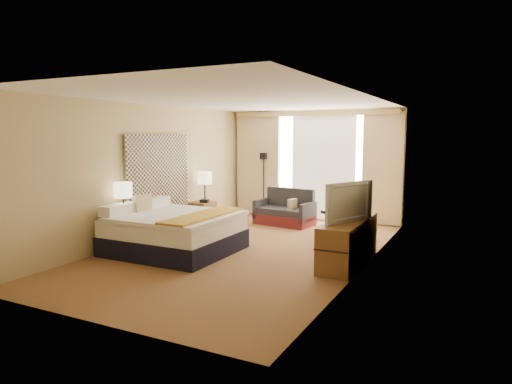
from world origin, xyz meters
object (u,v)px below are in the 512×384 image
at_px(television, 344,201).
at_px(desk_chair, 332,213).
at_px(bed, 174,232).
at_px(loveseat, 285,213).
at_px(media_dresser, 348,242).
at_px(lamp_left, 123,191).
at_px(floor_lamp, 264,171).
at_px(lamp_right, 205,178).
at_px(nightstand_right, 202,214).
at_px(nightstand_left, 122,236).

bearing_deg(television, desk_chair, 44.30).
height_order(bed, loveseat, bed).
relative_size(media_dresser, lamp_left, 2.75).
distance_m(bed, floor_lamp, 4.03).
relative_size(floor_lamp, lamp_left, 2.41).
distance_m(bed, lamp_right, 2.42).
relative_size(nightstand_right, desk_chair, 0.59).
height_order(desk_chair, lamp_left, lamp_left).
height_order(desk_chair, television, television).
xyz_separation_m(loveseat, television, (2.09, -2.62, 0.74)).
xyz_separation_m(nightstand_left, bed, (0.81, 0.40, 0.08)).
bearing_deg(floor_lamp, bed, -87.18).
height_order(nightstand_left, television, television).
xyz_separation_m(loveseat, lamp_left, (-1.56, -3.47, 0.79)).
xyz_separation_m(desk_chair, lamp_right, (-2.75, -0.55, 0.65)).
relative_size(bed, lamp_right, 3.00).
height_order(media_dresser, floor_lamp, floor_lamp).
distance_m(media_dresser, bed, 2.96).
distance_m(nightstand_right, television, 4.04).
xyz_separation_m(nightstand_right, bed, (0.81, -2.10, 0.08)).
relative_size(bed, television, 1.86).
xyz_separation_m(floor_lamp, lamp_right, (-0.59, -1.77, -0.05)).
height_order(floor_lamp, television, floor_lamp).
bearing_deg(desk_chair, nightstand_left, -108.73).
distance_m(media_dresser, television, 0.67).
xyz_separation_m(loveseat, floor_lamp, (-0.94, 0.81, 0.85)).
height_order(nightstand_left, lamp_left, lamp_left).
distance_m(lamp_left, lamp_right, 2.51).
xyz_separation_m(floor_lamp, desk_chair, (2.16, -1.22, -0.70)).
distance_m(nightstand_right, media_dresser, 3.97).
bearing_deg(media_dresser, floor_lamp, 133.07).
bearing_deg(bed, media_dresser, 12.67).
bearing_deg(loveseat, media_dresser, -42.09).
relative_size(loveseat, floor_lamp, 0.87).
relative_size(media_dresser, floor_lamp, 1.14).
relative_size(loveseat, desk_chair, 1.47).
distance_m(floor_lamp, lamp_left, 4.33).
bearing_deg(television, lamp_right, 88.19).
xyz_separation_m(desk_chair, lamp_left, (-2.78, -3.07, 0.64)).
bearing_deg(floor_lamp, lamp_left, -98.19).
xyz_separation_m(nightstand_left, loveseat, (1.56, 3.54, -0.01)).
bearing_deg(bed, nightstand_right, 111.08).
bearing_deg(nightstand_left, nightstand_right, 90.00).
bearing_deg(loveseat, television, -44.20).
xyz_separation_m(floor_lamp, television, (3.04, -3.43, -0.11)).
bearing_deg(loveseat, lamp_left, -107.01).
xyz_separation_m(nightstand_right, desk_chair, (2.78, 0.63, 0.14)).
distance_m(bed, loveseat, 3.23).
xyz_separation_m(nightstand_right, lamp_left, (-0.00, -2.44, 0.78)).
bearing_deg(nightstand_left, desk_chair, 48.41).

